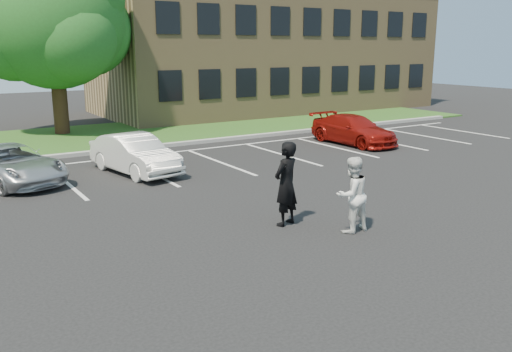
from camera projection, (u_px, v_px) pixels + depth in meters
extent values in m
plane|color=black|center=(280.00, 239.00, 12.14)|extent=(90.00, 90.00, 0.00)
cube|color=gray|center=(112.00, 151.00, 22.00)|extent=(40.00, 0.30, 0.15)
cube|color=#244717|center=(85.00, 138.00, 25.30)|extent=(44.00, 8.00, 0.08)
cube|color=silver|center=(65.00, 181.00, 17.27)|extent=(0.12, 5.20, 0.01)
cube|color=silver|center=(148.00, 171.00, 18.72)|extent=(0.12, 5.20, 0.01)
cube|color=silver|center=(220.00, 162.00, 20.18)|extent=(0.12, 5.20, 0.01)
cube|color=silver|center=(281.00, 154.00, 21.63)|extent=(0.12, 5.20, 0.01)
cube|color=silver|center=(335.00, 147.00, 23.08)|extent=(0.12, 5.20, 0.01)
cube|color=silver|center=(383.00, 141.00, 24.53)|extent=(0.12, 5.20, 0.01)
cube|color=silver|center=(425.00, 136.00, 25.98)|extent=(0.12, 5.20, 0.01)
cube|color=silver|center=(463.00, 131.00, 27.43)|extent=(0.12, 5.20, 0.01)
cube|color=silver|center=(157.00, 154.00, 21.67)|extent=(34.00, 0.12, 0.01)
cube|color=#92784E|center=(266.00, 49.00, 36.56)|extent=(22.00, 10.00, 8.00)
cube|color=black|center=(170.00, 86.00, 28.08)|extent=(1.30, 0.06, 1.60)
cube|color=black|center=(168.00, 18.00, 27.28)|extent=(1.30, 0.06, 1.60)
cube|color=black|center=(210.00, 84.00, 29.27)|extent=(1.30, 0.06, 1.60)
cube|color=black|center=(208.00, 19.00, 28.47)|extent=(1.30, 0.06, 1.60)
cube|color=black|center=(246.00, 83.00, 30.46)|extent=(1.30, 0.06, 1.60)
cube|color=black|center=(246.00, 20.00, 29.67)|extent=(1.30, 0.06, 1.60)
cube|color=black|center=(280.00, 81.00, 31.65)|extent=(1.30, 0.06, 1.60)
cube|color=black|center=(280.00, 21.00, 30.86)|extent=(1.30, 0.06, 1.60)
cube|color=black|center=(311.00, 80.00, 32.84)|extent=(1.30, 0.06, 1.60)
cube|color=black|center=(312.00, 22.00, 32.05)|extent=(1.30, 0.06, 1.60)
cube|color=black|center=(340.00, 79.00, 34.04)|extent=(1.30, 0.06, 1.60)
cube|color=black|center=(342.00, 23.00, 33.24)|extent=(1.30, 0.06, 1.60)
cube|color=black|center=(367.00, 78.00, 35.23)|extent=(1.30, 0.06, 1.60)
cube|color=black|center=(369.00, 24.00, 34.43)|extent=(1.30, 0.06, 1.60)
cube|color=black|center=(392.00, 77.00, 36.42)|extent=(1.30, 0.06, 1.60)
cube|color=black|center=(395.00, 24.00, 35.62)|extent=(1.30, 0.06, 1.60)
cube|color=black|center=(416.00, 76.00, 37.61)|extent=(1.30, 0.06, 1.60)
cube|color=black|center=(419.00, 25.00, 36.82)|extent=(1.30, 0.06, 1.60)
cylinder|color=black|center=(60.00, 102.00, 26.02)|extent=(0.70, 0.70, 3.20)
sphere|color=#22561E|center=(53.00, 18.00, 25.11)|extent=(6.60, 6.60, 6.60)
sphere|color=#22561E|center=(84.00, 30.00, 26.63)|extent=(4.60, 4.60, 4.60)
sphere|color=#22561E|center=(14.00, 33.00, 24.72)|extent=(4.40, 4.40, 4.40)
sphere|color=#22561E|center=(71.00, 37.00, 24.30)|extent=(4.00, 4.00, 4.00)
sphere|color=#22561E|center=(32.00, 12.00, 26.05)|extent=(4.20, 4.20, 4.20)
imported|color=black|center=(286.00, 184.00, 12.88)|extent=(0.87, 0.71, 2.04)
imported|color=white|center=(352.00, 195.00, 12.44)|extent=(0.88, 0.69, 1.77)
imported|color=#AFB2B8|center=(11.00, 164.00, 16.95)|extent=(3.24, 4.75, 1.21)
imported|color=silver|center=(135.00, 154.00, 18.28)|extent=(2.08, 4.17, 1.31)
imported|color=maroon|center=(353.00, 130.00, 23.80)|extent=(1.93, 4.40, 1.26)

